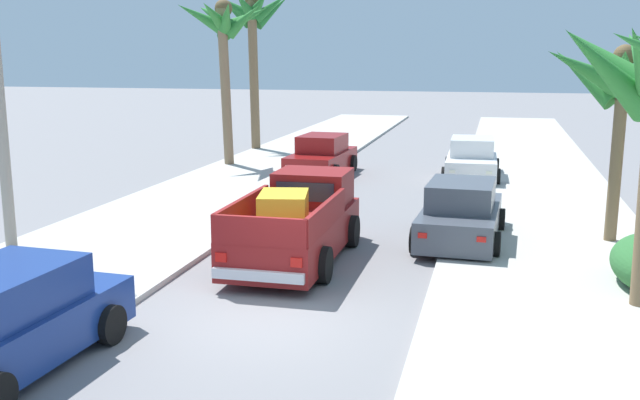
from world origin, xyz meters
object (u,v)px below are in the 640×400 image
(car_right_mid, at_px, (461,214))
(palm_tree_left_mid, at_px, (253,21))
(pickup_truck, at_px, (297,224))
(palm_tree_right_mid, at_px, (620,78))
(car_right_near, at_px, (322,157))
(car_left_mid, at_px, (472,160))
(palm_tree_right_fore, at_px, (225,30))
(car_left_near, at_px, (5,323))

(car_right_mid, relative_size, palm_tree_left_mid, 0.58)
(pickup_truck, distance_m, palm_tree_right_mid, 8.23)
(car_right_near, xyz_separation_m, palm_tree_left_mid, (-4.76, 6.08, 5.32))
(car_left_mid, bearing_deg, car_right_mid, -89.48)
(palm_tree_right_fore, relative_size, palm_tree_right_mid, 1.37)
(car_left_near, xyz_separation_m, car_right_mid, (6.05, 8.99, 0.00))
(palm_tree_right_fore, bearing_deg, palm_tree_right_mid, -35.18)
(car_left_mid, bearing_deg, pickup_truck, -106.11)
(car_left_mid, relative_size, palm_tree_left_mid, 0.57)
(car_left_near, height_order, palm_tree_left_mid, palm_tree_left_mid)
(pickup_truck, height_order, palm_tree_left_mid, palm_tree_left_mid)
(pickup_truck, distance_m, palm_tree_right_fore, 14.69)
(car_left_mid, bearing_deg, palm_tree_left_mid, 151.09)
(car_right_near, bearing_deg, car_left_mid, 3.66)
(palm_tree_right_fore, relative_size, palm_tree_left_mid, 0.89)
(car_right_near, height_order, palm_tree_right_mid, palm_tree_right_mid)
(pickup_truck, bearing_deg, palm_tree_right_mid, 23.09)
(car_left_mid, relative_size, palm_tree_right_mid, 0.88)
(pickup_truck, height_order, car_right_near, pickup_truck)
(car_left_mid, height_order, car_right_mid, same)
(car_left_mid, relative_size, car_right_mid, 0.99)
(car_right_mid, bearing_deg, pickup_truck, -146.21)
(car_left_mid, xyz_separation_m, car_right_mid, (0.09, -9.45, 0.00))
(car_left_near, height_order, palm_tree_right_fore, palm_tree_right_fore)
(pickup_truck, height_order, palm_tree_right_fore, palm_tree_right_fore)
(pickup_truck, relative_size, palm_tree_left_mid, 0.70)
(car_left_near, relative_size, palm_tree_left_mid, 0.58)
(car_right_near, bearing_deg, car_left_near, -91.16)
(car_left_mid, xyz_separation_m, palm_tree_right_fore, (-9.78, 0.60, 4.77))
(car_right_mid, bearing_deg, car_left_near, -123.95)
(palm_tree_left_mid, height_order, palm_tree_right_mid, palm_tree_left_mid)
(car_left_mid, xyz_separation_m, palm_tree_right_mid, (3.57, -8.81, 3.29))
(palm_tree_right_fore, height_order, palm_tree_left_mid, palm_tree_left_mid)
(car_left_near, relative_size, car_left_mid, 1.01)
(car_left_mid, distance_m, palm_tree_right_fore, 10.90)
(palm_tree_right_fore, height_order, palm_tree_right_mid, palm_tree_right_fore)
(car_left_near, bearing_deg, car_right_near, 88.84)
(palm_tree_right_mid, bearing_deg, car_right_mid, -169.62)
(car_right_near, relative_size, car_left_mid, 1.01)
(palm_tree_right_fore, bearing_deg, car_left_mid, -3.51)
(palm_tree_left_mid, bearing_deg, palm_tree_right_fore, -83.56)
(car_left_near, bearing_deg, car_right_mid, 56.05)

